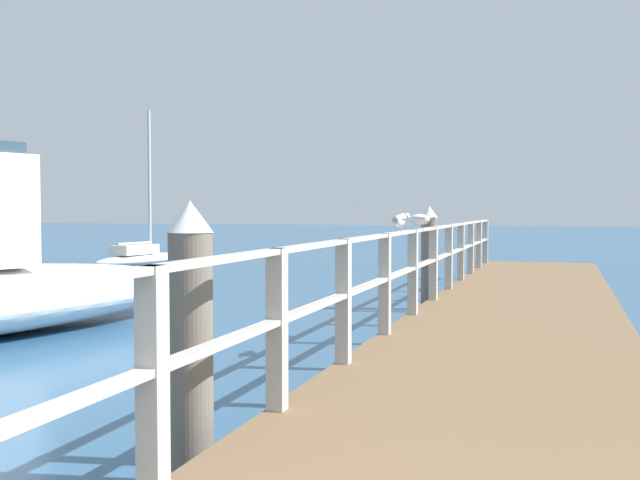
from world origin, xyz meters
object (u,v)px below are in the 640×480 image
boat_0 (144,256)px  dock_piling_far (429,258)px  dock_piling_near (191,345)px  seagull_background (419,219)px  seagull_foreground (399,220)px

boat_0 → dock_piling_far: bearing=-28.0°
dock_piling_near → boat_0: bearing=122.2°
dock_piling_far → boat_0: size_ratio=0.37×
dock_piling_far → boat_0: (-10.52, 7.85, -0.65)m
dock_piling_far → boat_0: boat_0 is taller
dock_piling_near → seagull_background: dock_piling_near is taller
boat_0 → dock_piling_near: bearing=-49.1°
seagull_foreground → dock_piling_near: bearing=-93.9°
dock_piling_far → boat_0: 13.15m
dock_piling_near → boat_0: 19.75m
boat_0 → seagull_foreground: bearing=-39.5°
seagull_foreground → boat_0: 16.42m
dock_piling_near → seagull_foreground: dock_piling_near is taller
dock_piling_near → seagull_background: (0.37, 5.83, 0.73)m
dock_piling_far → seagull_foreground: (0.38, -4.34, 0.73)m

